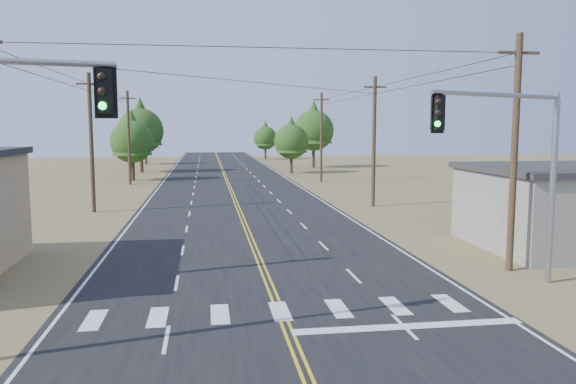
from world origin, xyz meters
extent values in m
cube|color=black|center=(0.00, 30.00, 0.01)|extent=(15.00, 200.00, 0.02)
cylinder|color=#4C3826|center=(-10.50, 32.00, 5.00)|extent=(0.30, 0.30, 10.00)
cube|color=#4C3826|center=(-10.50, 32.00, 9.20)|extent=(1.80, 0.12, 0.12)
cylinder|color=#4C3826|center=(-10.50, 52.00, 5.00)|extent=(0.30, 0.30, 10.00)
cube|color=#4C3826|center=(-10.50, 52.00, 9.20)|extent=(1.80, 0.12, 0.12)
cylinder|color=#4C3826|center=(10.50, 12.00, 5.00)|extent=(0.30, 0.30, 10.00)
cube|color=#4C3826|center=(10.50, 12.00, 9.20)|extent=(1.80, 0.12, 0.12)
cylinder|color=#4C3826|center=(10.50, 32.00, 5.00)|extent=(0.30, 0.30, 10.00)
cube|color=#4C3826|center=(10.50, 32.00, 9.20)|extent=(1.80, 0.12, 0.12)
cylinder|color=#4C3826|center=(10.50, 52.00, 5.00)|extent=(0.30, 0.30, 10.00)
cube|color=#4C3826|center=(10.50, 52.00, 9.20)|extent=(1.80, 0.12, 0.12)
cube|color=black|center=(-5.03, 5.82, 7.09)|extent=(0.45, 0.40, 1.21)
sphere|color=black|center=(-5.08, 5.63, 7.48)|extent=(0.22, 0.22, 0.22)
sphere|color=black|center=(-5.08, 5.63, 7.09)|extent=(0.22, 0.22, 0.22)
sphere|color=#0CE533|center=(-5.08, 5.63, 6.71)|extent=(0.22, 0.22, 0.22)
cylinder|color=gray|center=(11.00, 10.00, 3.59)|extent=(0.25, 0.25, 7.17)
cylinder|color=gray|center=(11.00, 10.00, 7.17)|extent=(0.18, 0.18, 0.61)
cylinder|color=gray|center=(7.94, 8.73, 7.27)|extent=(6.18, 2.69, 0.16)
cube|color=black|center=(5.16, 7.58, 6.61)|extent=(0.45, 0.42, 1.13)
sphere|color=black|center=(5.09, 7.41, 6.97)|extent=(0.20, 0.20, 0.20)
sphere|color=black|center=(5.09, 7.41, 6.61)|extent=(0.20, 0.20, 0.20)
sphere|color=#0CE533|center=(5.09, 7.41, 6.25)|extent=(0.20, 0.20, 0.20)
cylinder|color=#3F2D1E|center=(-10.78, 56.74, 1.48)|extent=(0.47, 0.47, 2.95)
cone|color=#214513|center=(-10.78, 56.74, 5.58)|extent=(4.60, 4.60, 5.25)
sphere|color=#214513|center=(-10.78, 56.74, 4.51)|extent=(4.92, 4.92, 4.92)
cylinder|color=#3F2D1E|center=(-11.10, 68.81, 1.85)|extent=(0.48, 0.48, 3.70)
cone|color=#214513|center=(-11.10, 68.81, 6.98)|extent=(5.75, 5.75, 6.57)
sphere|color=#214513|center=(-11.10, 68.81, 5.65)|extent=(6.16, 6.16, 6.16)
cylinder|color=#3F2D1E|center=(-12.28, 86.19, 1.38)|extent=(0.42, 0.42, 2.77)
cone|color=#214513|center=(-12.28, 86.19, 5.23)|extent=(4.30, 4.30, 4.92)
sphere|color=#214513|center=(-12.28, 86.19, 4.23)|extent=(4.61, 4.61, 4.61)
cylinder|color=#3F2D1E|center=(9.00, 64.46, 1.39)|extent=(0.41, 0.41, 2.78)
cone|color=#214513|center=(9.00, 64.46, 5.25)|extent=(4.32, 4.32, 4.94)
sphere|color=#214513|center=(9.00, 64.46, 4.24)|extent=(4.63, 4.63, 4.63)
cylinder|color=#3F2D1E|center=(14.00, 74.66, 1.85)|extent=(0.49, 0.49, 3.70)
cone|color=#214513|center=(14.00, 74.66, 7.00)|extent=(5.76, 5.76, 6.59)
sphere|color=#214513|center=(14.00, 74.66, 5.66)|extent=(6.17, 6.17, 6.17)
cylinder|color=#3F2D1E|center=(9.00, 97.47, 1.34)|extent=(0.40, 0.40, 2.68)
cone|color=#214513|center=(9.00, 97.47, 5.06)|extent=(4.17, 4.17, 4.77)
sphere|color=#214513|center=(9.00, 97.47, 4.10)|extent=(4.47, 4.47, 4.47)
camera|label=1|loc=(-2.38, -10.01, 6.13)|focal=35.00mm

